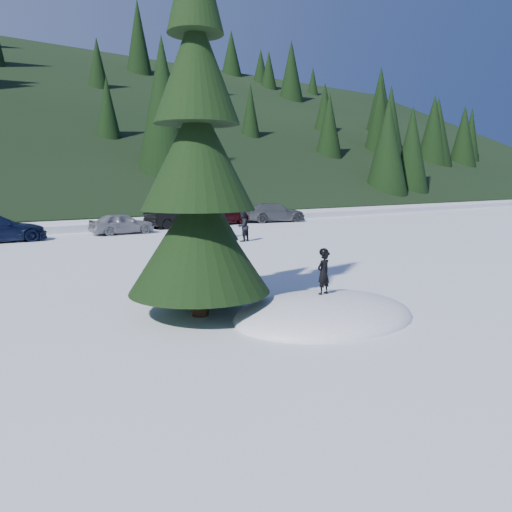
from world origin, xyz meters
TOP-DOWN VIEW (x-y plane):
  - ground at (0.00, 0.00)m, footprint 200.00×200.00m
  - snow_mound at (0.00, 0.00)m, footprint 4.48×3.52m
  - spruce_tall at (-2.20, 1.80)m, footprint 3.20×3.20m
  - spruce_short at (-1.20, 3.20)m, footprint 2.20×2.20m
  - child_skier at (0.11, 0.17)m, footprint 0.38×0.27m
  - adult_0 at (6.78, 12.68)m, footprint 0.91×0.81m
  - adult_1 at (6.74, 14.49)m, footprint 0.95×1.06m
  - adult_2 at (6.56, 15.37)m, footprint 1.10×0.70m
  - car_4 at (3.26, 19.76)m, footprint 3.66×1.53m
  - car_5 at (7.85, 21.43)m, footprint 4.55×1.94m
  - car_6 at (11.16, 21.73)m, footprint 5.22×3.23m
  - car_7 at (15.71, 21.12)m, footprint 5.16×3.02m

SIDE VIEW (x-z plane):
  - ground at x=0.00m, z-range 0.00..0.00m
  - snow_mound at x=0.00m, z-range -0.48..0.48m
  - car_4 at x=3.26m, z-range 0.00..1.24m
  - car_6 at x=11.16m, z-range 0.00..1.35m
  - car_7 at x=15.71m, z-range 0.00..1.40m
  - car_5 at x=7.85m, z-range 0.00..1.46m
  - adult_0 at x=6.78m, z-range 0.00..1.56m
  - adult_2 at x=6.56m, z-range 0.00..1.62m
  - adult_1 at x=6.74m, z-range 0.00..1.73m
  - child_skier at x=0.11m, z-range 0.48..1.47m
  - spruce_short at x=-1.20m, z-range -0.58..4.79m
  - spruce_tall at x=-2.20m, z-range -0.98..7.62m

